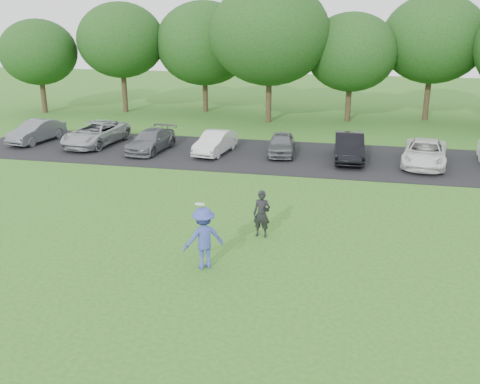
{
  "coord_description": "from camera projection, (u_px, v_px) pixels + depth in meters",
  "views": [
    {
      "loc": [
        3.4,
        -12.34,
        6.78
      ],
      "look_at": [
        0.0,
        3.5,
        1.3
      ],
      "focal_mm": 40.0,
      "sensor_mm": 36.0,
      "label": 1
    }
  ],
  "objects": [
    {
      "name": "ground",
      "position": [
        213.0,
        279.0,
        14.27
      ],
      "size": [
        100.0,
        100.0,
        0.0
      ],
      "primitive_type": "plane",
      "color": "#2C651C",
      "rests_on": "ground"
    },
    {
      "name": "frisbee_player",
      "position": [
        204.0,
        238.0,
        14.66
      ],
      "size": [
        1.32,
        1.18,
        1.92
      ],
      "color": "#3A47A5",
      "rests_on": "ground"
    },
    {
      "name": "parked_cars",
      "position": [
        269.0,
        144.0,
        26.26
      ],
      "size": [
        28.28,
        4.98,
        1.26
      ],
      "color": "slate",
      "rests_on": "parking_lot"
    },
    {
      "name": "tree_row",
      "position": [
        328.0,
        43.0,
        33.48
      ],
      "size": [
        42.39,
        9.85,
        8.64
      ],
      "color": "#38281C",
      "rests_on": "ground"
    },
    {
      "name": "camera_bystander",
      "position": [
        262.0,
        214.0,
        16.77
      ],
      "size": [
        0.59,
        0.45,
        1.51
      ],
      "color": "black",
      "rests_on": "ground"
    },
    {
      "name": "parking_lot",
      "position": [
        280.0,
        156.0,
        26.31
      ],
      "size": [
        32.0,
        6.5,
        0.03
      ],
      "primitive_type": "cube",
      "color": "black",
      "rests_on": "ground"
    }
  ]
}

